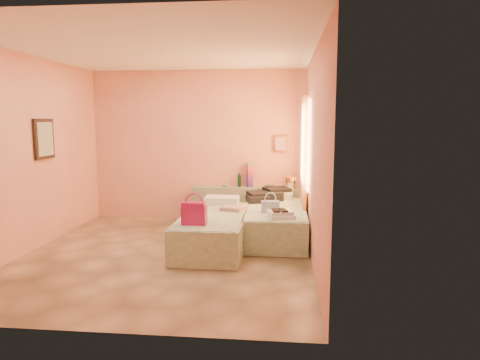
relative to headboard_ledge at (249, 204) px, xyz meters
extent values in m
plane|color=tan|center=(-0.98, -2.10, -0.33)|extent=(4.50, 4.50, 0.00)
cube|color=#F7A984|center=(-0.98, 0.15, 1.07)|extent=(4.00, 0.02, 2.80)
cube|color=#F7A984|center=(-2.98, -2.10, 1.07)|extent=(0.02, 4.50, 2.80)
cube|color=#F7A984|center=(1.02, -2.10, 1.07)|extent=(0.02, 4.50, 2.80)
cube|color=white|center=(-0.98, -2.10, 2.47)|extent=(4.00, 4.50, 0.02)
cube|color=#FFCE9E|center=(1.00, -0.85, 1.18)|extent=(0.02, 1.10, 1.40)
cube|color=orange|center=(0.96, -1.00, 0.82)|extent=(0.05, 0.55, 2.20)
cube|color=orange|center=(0.96, -0.40, 0.82)|extent=(0.05, 0.45, 2.20)
cube|color=black|center=(-2.95, -1.70, 1.28)|extent=(0.04, 0.50, 0.60)
cube|color=#C28540|center=(0.57, 0.12, 1.12)|extent=(0.25, 0.04, 0.30)
cube|color=gray|center=(0.00, 0.00, 0.00)|extent=(2.05, 0.30, 0.65)
cube|color=beige|center=(-0.38, -1.67, -0.08)|extent=(0.91, 2.00, 0.50)
cube|color=beige|center=(0.52, -1.07, -0.08)|extent=(0.91, 2.00, 0.50)
cylinder|color=#153B20|center=(-0.18, 0.02, 0.45)|extent=(0.07, 0.07, 0.24)
cube|color=#B31659|center=(0.02, 0.04, 0.55)|extent=(0.13, 0.13, 0.45)
cylinder|color=#539870|center=(-0.44, -0.01, 0.34)|extent=(0.14, 0.14, 0.03)
cube|color=#264830|center=(0.39, 0.05, 0.34)|extent=(0.19, 0.15, 0.03)
cube|color=silver|center=(0.77, -0.07, 0.47)|extent=(0.28, 0.28, 0.28)
cube|color=#B31659|center=(-0.55, -2.31, 0.33)|extent=(0.32, 0.18, 0.30)
cube|color=tan|center=(-0.14, -1.37, 0.20)|extent=(0.40, 0.36, 0.06)
cube|color=black|center=(0.37, -0.46, 0.27)|extent=(0.80, 0.80, 0.19)
cube|color=#3F6199|center=(0.44, -1.45, 0.26)|extent=(0.28, 0.15, 0.17)
cube|color=white|center=(0.61, -1.81, 0.23)|extent=(0.41, 0.38, 0.10)
cube|color=black|center=(0.58, -1.83, 0.29)|extent=(0.21, 0.26, 0.02)
camera|label=1|loc=(0.62, -7.80, 1.56)|focal=32.00mm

